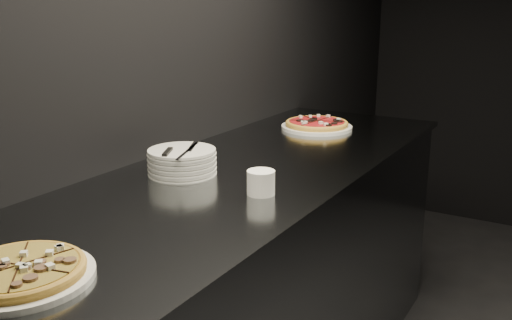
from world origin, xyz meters
The scene contains 7 objects.
wall_left centered at (-2.50, 0.00, 1.40)m, with size 0.02×5.00×2.80m, color black.
counter centered at (-2.13, 0.00, 0.46)m, with size 0.74×2.44×0.92m.
pizza_mushroom centered at (-2.10, -0.83, 0.94)m, with size 0.32×0.32×0.03m.
pizza_tomato centered at (-2.19, 0.79, 0.94)m, with size 0.36×0.36×0.04m.
plate_stack centered at (-2.28, -0.07, 0.96)m, with size 0.22×0.22×0.08m.
cutlery centered at (-2.27, -0.08, 1.01)m, with size 0.09×0.23×0.01m.
ramekin centered at (-1.95, -0.11, 0.96)m, with size 0.08×0.08×0.07m.
Camera 1 is at (-1.15, -1.48, 1.46)m, focal length 40.00 mm.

